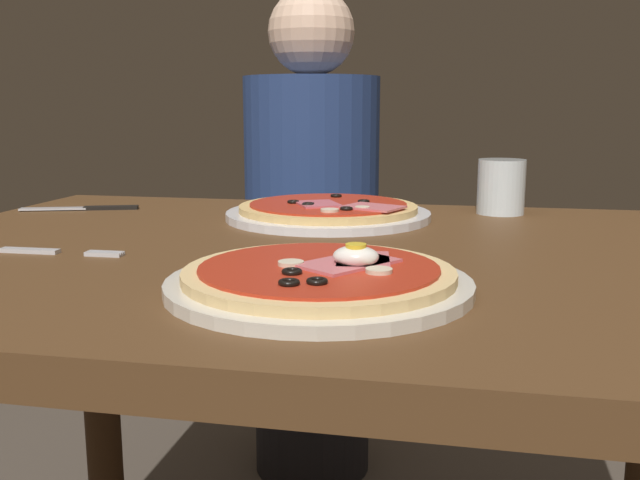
{
  "coord_description": "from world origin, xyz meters",
  "views": [
    {
      "loc": [
        0.18,
        -0.85,
        0.92
      ],
      "look_at": [
        0.03,
        -0.1,
        0.77
      ],
      "focal_mm": 39.72,
      "sensor_mm": 36.0,
      "label": 1
    }
  ],
  "objects_px": {
    "pizza_foreground": "(320,279)",
    "fork": "(51,252)",
    "dining_table": "(313,337)",
    "water_glass_near": "(501,190)",
    "diner_person": "(312,253)",
    "knife": "(88,208)",
    "pizza_across_left": "(328,212)"
  },
  "relations": [
    {
      "from": "pizza_foreground",
      "to": "diner_person",
      "type": "height_order",
      "value": "diner_person"
    },
    {
      "from": "water_glass_near",
      "to": "fork",
      "type": "xyz_separation_m",
      "value": [
        -0.54,
        -0.44,
        -0.04
      ]
    },
    {
      "from": "pizza_across_left",
      "to": "knife",
      "type": "xyz_separation_m",
      "value": [
        -0.42,
        0.01,
        -0.01
      ]
    },
    {
      "from": "dining_table",
      "to": "diner_person",
      "type": "height_order",
      "value": "diner_person"
    },
    {
      "from": "dining_table",
      "to": "fork",
      "type": "bearing_deg",
      "value": -161.6
    },
    {
      "from": "dining_table",
      "to": "pizza_across_left",
      "type": "xyz_separation_m",
      "value": [
        -0.02,
        0.22,
        0.13
      ]
    },
    {
      "from": "pizza_foreground",
      "to": "diner_person",
      "type": "xyz_separation_m",
      "value": [
        -0.23,
        1.0,
        -0.19
      ]
    },
    {
      "from": "water_glass_near",
      "to": "diner_person",
      "type": "height_order",
      "value": "diner_person"
    },
    {
      "from": "pizza_foreground",
      "to": "water_glass_near",
      "type": "xyz_separation_m",
      "value": [
        0.19,
        0.54,
        0.03
      ]
    },
    {
      "from": "dining_table",
      "to": "fork",
      "type": "xyz_separation_m",
      "value": [
        -0.3,
        -0.1,
        0.12
      ]
    },
    {
      "from": "water_glass_near",
      "to": "diner_person",
      "type": "xyz_separation_m",
      "value": [
        -0.42,
        0.46,
        -0.22
      ]
    },
    {
      "from": "dining_table",
      "to": "water_glass_near",
      "type": "height_order",
      "value": "water_glass_near"
    },
    {
      "from": "dining_table",
      "to": "knife",
      "type": "bearing_deg",
      "value": 151.76
    },
    {
      "from": "water_glass_near",
      "to": "knife",
      "type": "distance_m",
      "value": 0.69
    },
    {
      "from": "pizza_across_left",
      "to": "fork",
      "type": "distance_m",
      "value": 0.43
    },
    {
      "from": "fork",
      "to": "pizza_across_left",
      "type": "bearing_deg",
      "value": 49.52
    },
    {
      "from": "water_glass_near",
      "to": "pizza_foreground",
      "type": "bearing_deg",
      "value": -109.4
    },
    {
      "from": "water_glass_near",
      "to": "knife",
      "type": "xyz_separation_m",
      "value": [
        -0.69,
        -0.1,
        -0.04
      ]
    },
    {
      "from": "dining_table",
      "to": "pizza_foreground",
      "type": "height_order",
      "value": "pizza_foreground"
    },
    {
      "from": "pizza_foreground",
      "to": "fork",
      "type": "xyz_separation_m",
      "value": [
        -0.35,
        0.11,
        -0.01
      ]
    },
    {
      "from": "knife",
      "to": "diner_person",
      "type": "xyz_separation_m",
      "value": [
        0.27,
        0.56,
        -0.18
      ]
    },
    {
      "from": "diner_person",
      "to": "fork",
      "type": "bearing_deg",
      "value": 81.98
    },
    {
      "from": "pizza_across_left",
      "to": "diner_person",
      "type": "distance_m",
      "value": 0.62
    },
    {
      "from": "knife",
      "to": "diner_person",
      "type": "distance_m",
      "value": 0.65
    },
    {
      "from": "pizza_foreground",
      "to": "fork",
      "type": "relative_size",
      "value": 1.87
    },
    {
      "from": "water_glass_near",
      "to": "fork",
      "type": "height_order",
      "value": "water_glass_near"
    },
    {
      "from": "pizza_foreground",
      "to": "dining_table",
      "type": "bearing_deg",
      "value": 103.99
    },
    {
      "from": "dining_table",
      "to": "water_glass_near",
      "type": "xyz_separation_m",
      "value": [
        0.24,
        0.34,
        0.16
      ]
    },
    {
      "from": "water_glass_near",
      "to": "knife",
      "type": "relative_size",
      "value": 0.46
    },
    {
      "from": "pizza_foreground",
      "to": "diner_person",
      "type": "distance_m",
      "value": 1.05
    },
    {
      "from": "dining_table",
      "to": "water_glass_near",
      "type": "distance_m",
      "value": 0.44
    },
    {
      "from": "pizza_foreground",
      "to": "water_glass_near",
      "type": "bearing_deg",
      "value": 70.6
    }
  ]
}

